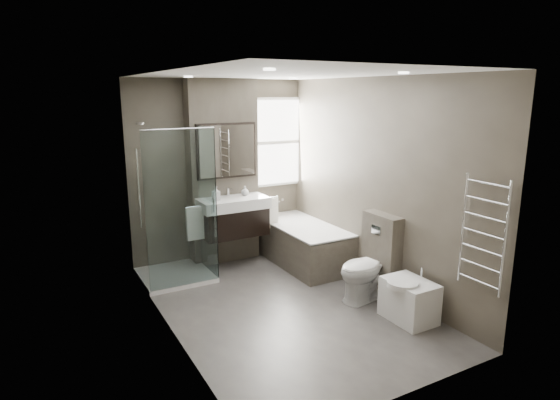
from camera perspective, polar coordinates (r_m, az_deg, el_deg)
room at (r=5.13m, az=0.51°, el=0.44°), size 2.70×3.90×2.70m
vanity_pier at (r=6.70m, az=-6.99°, el=3.33°), size 1.00×0.25×2.60m
vanity at (r=6.50m, az=-5.69°, el=-1.99°), size 0.95×0.47×0.66m
mirror_cabinet at (r=6.50m, az=-6.52°, el=5.98°), size 0.86×0.08×0.76m
towel_left at (r=6.30m, az=-10.30°, el=-2.82°), size 0.24×0.06×0.44m
towel_right at (r=6.72m, az=-1.23°, el=-1.61°), size 0.24×0.06×0.44m
shower_enclosure at (r=6.26m, az=-11.71°, el=-5.18°), size 0.90×0.90×2.00m
bathtub at (r=6.76m, az=2.75°, el=-5.12°), size 0.75×1.60×0.57m
window at (r=7.12m, az=-0.61°, el=7.04°), size 0.98×0.06×1.33m
toilet at (r=5.68m, az=10.66°, el=-8.11°), size 0.82×0.55×0.78m
cistern_box at (r=5.83m, az=12.21°, el=-6.47°), size 0.19×0.55×1.00m
bidet at (r=5.33m, az=15.42°, el=-11.62°), size 0.48×0.56×0.57m
towel_radiator at (r=4.80m, az=23.55°, el=-3.77°), size 0.03×0.49×1.10m
soap_bottle_a at (r=6.31m, az=-7.79°, el=0.81°), size 0.09×0.09×0.19m
soap_bottle_b at (r=6.57m, az=-4.30°, el=1.14°), size 0.11×0.11×0.14m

